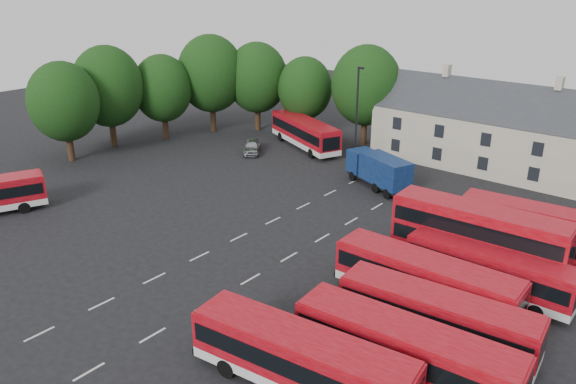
{
  "coord_description": "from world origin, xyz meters",
  "views": [
    {
      "loc": [
        27.62,
        -25.37,
        19.03
      ],
      "look_at": [
        0.42,
        7.41,
        2.2
      ],
      "focal_mm": 35.0,
      "sensor_mm": 36.0,
      "label": 1
    }
  ],
  "objects_px": {
    "box_truck": "(379,169)",
    "silver_car": "(252,147)",
    "bus_dd_south": "(478,236)",
    "bus_row_a": "(301,357)",
    "lamppost": "(357,117)"
  },
  "relations": [
    {
      "from": "bus_dd_south",
      "to": "box_truck",
      "type": "xyz_separation_m",
      "value": [
        -13.3,
        9.56,
        -0.86
      ]
    },
    {
      "from": "box_truck",
      "to": "silver_car",
      "type": "bearing_deg",
      "value": -159.69
    },
    {
      "from": "box_truck",
      "to": "bus_row_a",
      "type": "bearing_deg",
      "value": -44.91
    },
    {
      "from": "silver_car",
      "to": "bus_row_a",
      "type": "bearing_deg",
      "value": -81.73
    },
    {
      "from": "box_truck",
      "to": "lamppost",
      "type": "xyz_separation_m",
      "value": [
        -4.26,
        2.44,
        3.84
      ]
    },
    {
      "from": "bus_row_a",
      "to": "silver_car",
      "type": "height_order",
      "value": "bus_row_a"
    },
    {
      "from": "bus_row_a",
      "to": "box_truck",
      "type": "xyz_separation_m",
      "value": [
        -11.48,
        26.16,
        -0.13
      ]
    },
    {
      "from": "bus_dd_south",
      "to": "lamppost",
      "type": "distance_m",
      "value": 21.48
    },
    {
      "from": "bus_row_a",
      "to": "bus_dd_south",
      "type": "bearing_deg",
      "value": 76.46
    },
    {
      "from": "bus_row_a",
      "to": "bus_dd_south",
      "type": "distance_m",
      "value": 16.71
    },
    {
      "from": "bus_dd_south",
      "to": "silver_car",
      "type": "xyz_separation_m",
      "value": [
        -29.79,
        9.87,
        -1.92
      ]
    },
    {
      "from": "lamppost",
      "to": "bus_dd_south",
      "type": "bearing_deg",
      "value": -34.34
    },
    {
      "from": "box_truck",
      "to": "silver_car",
      "type": "distance_m",
      "value": 16.53
    },
    {
      "from": "box_truck",
      "to": "lamppost",
      "type": "bearing_deg",
      "value": 171.65
    },
    {
      "from": "bus_dd_south",
      "to": "box_truck",
      "type": "bearing_deg",
      "value": 141.37
    }
  ]
}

